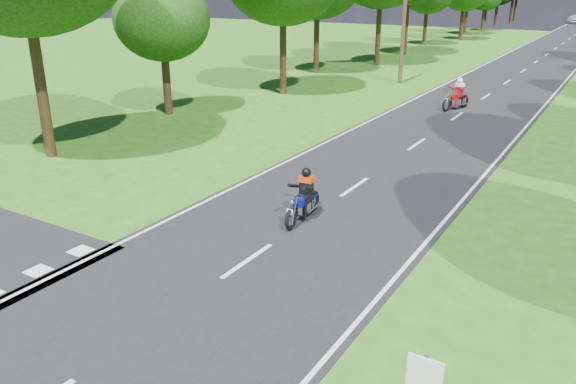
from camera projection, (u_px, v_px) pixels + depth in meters
The scene contains 7 objects.
ground at pixel (192, 299), 11.68m from camera, with size 160.00×160.00×0.00m, color #2D5B14.
main_road at pixel (547, 55), 51.76m from camera, with size 7.00×140.00×0.02m, color black.
road_markings at pixel (542, 57), 50.32m from camera, with size 7.40×140.00×0.01m.
telegraph_pole at pixel (404, 19), 35.62m from camera, with size 1.20×0.26×8.00m.
rider_near_blue at pixel (303, 195), 15.32m from camera, with size 0.59×1.76×1.46m, color #0C1388, non-canonical shape.
rider_far_red at pixel (457, 94), 28.97m from camera, with size 0.65×1.95×1.63m, color #B3120D, non-canonical shape.
distant_car at pixel (574, 19), 91.57m from camera, with size 1.68×4.18×1.42m, color #BBBDC2.
Camera 1 is at (6.98, -7.66, 6.18)m, focal length 35.00 mm.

